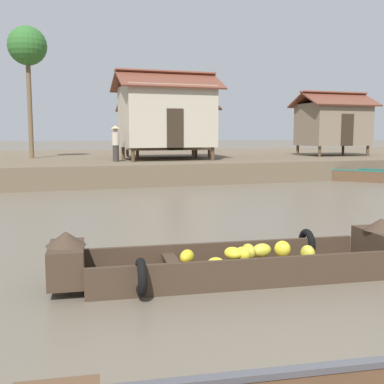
% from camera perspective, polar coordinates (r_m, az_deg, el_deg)
% --- Properties ---
extents(ground_plane, '(300.00, 300.00, 0.00)m').
position_cam_1_polar(ground_plane, '(11.82, -6.31, -3.73)').
color(ground_plane, '#665B4C').
extents(riverbank_strip, '(160.00, 20.00, 0.93)m').
position_cam_1_polar(riverbank_strip, '(29.06, -13.78, 3.39)').
color(riverbank_strip, brown).
rests_on(riverbank_strip, ground).
extents(banana_boat, '(5.55, 1.65, 0.84)m').
position_cam_1_polar(banana_boat, '(7.29, 5.27, -8.32)').
color(banana_boat, '#3D2D21').
rests_on(banana_boat, ground).
extents(fishing_skiff_distant, '(4.56, 4.76, 0.88)m').
position_cam_1_polar(fishing_skiff_distant, '(23.47, 22.24, 1.83)').
color(fishing_skiff_distant, brown).
rests_on(fishing_skiff_distant, ground).
extents(stilt_house_left, '(5.01, 3.36, 4.32)m').
position_cam_1_polar(stilt_house_left, '(23.41, -3.08, 9.23)').
color(stilt_house_left, '#4C3826').
rests_on(stilt_house_left, riverbank_strip).
extents(stilt_house_mid_left, '(4.98, 3.56, 3.39)m').
position_cam_1_polar(stilt_house_mid_left, '(25.74, -3.03, 7.84)').
color(stilt_house_mid_left, '#4C3826').
rests_on(stilt_house_mid_left, riverbank_strip).
extents(stilt_house_mid_right, '(4.36, 3.20, 3.74)m').
position_cam_1_polar(stilt_house_mid_right, '(29.31, 16.68, 7.94)').
color(stilt_house_mid_right, '#4C3826').
rests_on(stilt_house_mid_right, riverbank_strip).
extents(palm_tree_far, '(1.97, 1.97, 6.76)m').
position_cam_1_polar(palm_tree_far, '(26.68, -19.28, 16.10)').
color(palm_tree_far, brown).
rests_on(palm_tree_far, riverbank_strip).
extents(vendor_person, '(0.44, 0.44, 1.66)m').
position_cam_1_polar(vendor_person, '(22.21, -9.22, 6.05)').
color(vendor_person, '#332D28').
rests_on(vendor_person, riverbank_strip).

